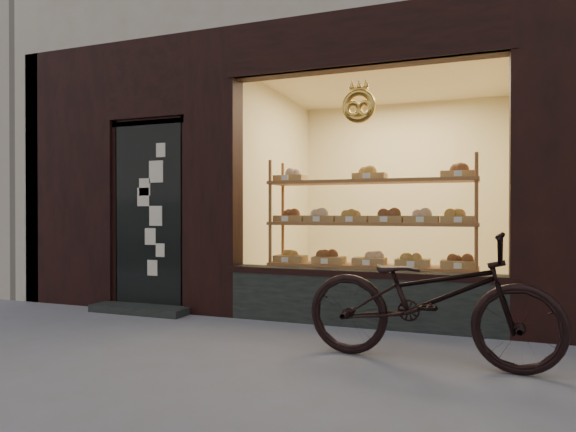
% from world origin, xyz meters
% --- Properties ---
extents(ground, '(90.00, 90.00, 0.00)m').
position_xyz_m(ground, '(0.00, 0.00, 0.00)').
color(ground, slate).
extents(display_shelf, '(2.20, 0.45, 1.70)m').
position_xyz_m(display_shelf, '(0.45, 2.55, 0.85)').
color(display_shelf, olive).
rests_on(display_shelf, ground).
extents(bicycle, '(1.91, 0.80, 0.98)m').
position_xyz_m(bicycle, '(1.19, 1.06, 0.49)').
color(bicycle, black).
rests_on(bicycle, ground).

